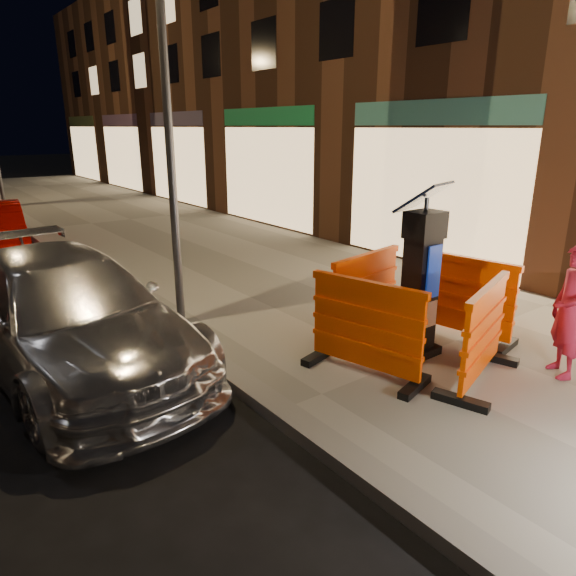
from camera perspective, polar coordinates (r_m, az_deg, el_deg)
ground_plane at (r=5.72m, az=-0.36°, el=-14.54°), size 120.00×120.00×0.00m
sidewalk at (r=7.66m, az=18.04°, el=-6.13°), size 6.00×60.00×0.15m
kerb at (r=5.68m, az=-0.36°, el=-13.89°), size 0.30×60.00×0.15m
parking_kiosk at (r=6.71m, az=14.53°, el=1.18°), size 0.80×0.80×2.12m
barrier_front at (r=6.35m, az=20.89°, el=-4.85°), size 1.64×1.05×1.18m
barrier_back at (r=7.44m, az=8.58°, el=-0.62°), size 1.60×0.87×1.18m
barrier_kerbside at (r=6.18m, az=8.65°, el=-4.47°), size 0.99×1.63×1.18m
barrier_bldgside at (r=7.59m, az=18.77°, el=-1.03°), size 0.89×1.61×1.18m
car_silver at (r=7.44m, az=-22.74°, el=-8.01°), size 2.58×5.32×1.49m
man at (r=6.88m, az=28.87°, el=-2.30°), size 0.66×0.70×1.62m
street_lamp_mid at (r=7.57m, az=-13.21°, el=17.97°), size 0.12×0.12×6.00m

